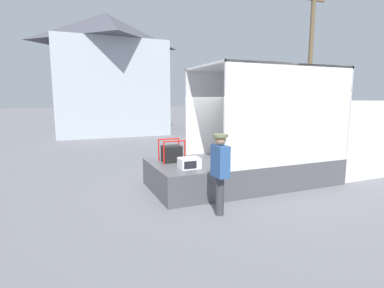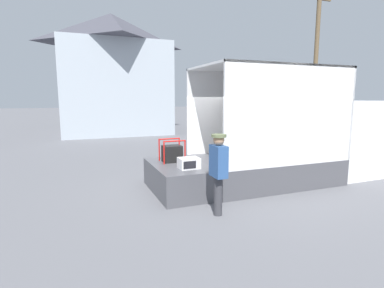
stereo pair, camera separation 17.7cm
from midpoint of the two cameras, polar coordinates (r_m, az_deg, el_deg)
name	(u,v)px [view 1 (the left image)]	position (r m, az deg, el deg)	size (l,w,h in m)	color
ground_plane	(202,188)	(8.33, 1.31, -8.47)	(160.00, 160.00, 0.00)	slate
box_truck	(305,144)	(10.07, 20.22, -0.05)	(5.90, 2.46, 3.32)	white
tailgate_deck	(179,178)	(7.99, -3.20, -6.47)	(1.37, 2.33, 0.74)	#4C4C51
microwave	(189,163)	(7.40, -1.22, -3.67)	(0.50, 0.40, 0.27)	white
portable_generator	(172,153)	(8.18, -4.40, -1.79)	(0.62, 0.52, 0.62)	black
worker_person	(220,166)	(6.26, 4.57, -4.20)	(0.31, 0.44, 1.73)	#38383D
house_backdrop	(108,73)	(22.81, -15.99, 12.86)	(7.44, 7.26, 8.34)	#A8B2BC
utility_pole	(310,62)	(22.01, 21.35, 14.31)	(1.80, 0.28, 9.36)	brown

